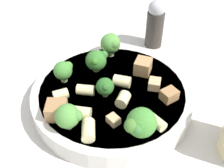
{
  "coord_description": "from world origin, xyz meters",
  "views": [
    {
      "loc": [
        0.25,
        0.19,
        0.31
      ],
      "look_at": [
        0.0,
        0.0,
        0.04
      ],
      "focal_mm": 45.0,
      "sensor_mm": 36.0,
      "label": 1
    }
  ],
  "objects_px": {
    "pepper_shaker": "(155,24)",
    "rigatoni_6": "(156,122)",
    "chicken_chunk_1": "(143,66)",
    "chicken_chunk_3": "(169,95)",
    "rigatoni_4": "(123,99)",
    "rigatoni_5": "(88,130)",
    "pasta_bowl": "(112,95)",
    "broccoli_floret_5": "(64,70)",
    "chicken_chunk_4": "(113,120)",
    "broccoli_floret_4": "(97,60)",
    "rigatoni_0": "(86,90)",
    "rigatoni_7": "(80,113)",
    "broccoli_floret_1": "(104,87)",
    "chicken_chunk_2": "(57,110)",
    "chicken_chunk_0": "(154,84)",
    "broccoli_floret_3": "(140,123)",
    "broccoli_floret_0": "(69,117)",
    "rigatoni_1": "(61,95)",
    "rigatoni_3": "(96,58)",
    "broccoli_floret_2": "(111,43)",
    "rigatoni_2": "(122,81)"
  },
  "relations": [
    {
      "from": "rigatoni_7",
      "to": "rigatoni_4",
      "type": "bearing_deg",
      "value": 151.17
    },
    {
      "from": "rigatoni_1",
      "to": "chicken_chunk_0",
      "type": "distance_m",
      "value": 0.14
    },
    {
      "from": "chicken_chunk_2",
      "to": "rigatoni_6",
      "type": "bearing_deg",
      "value": 118.99
    },
    {
      "from": "broccoli_floret_0",
      "to": "rigatoni_0",
      "type": "distance_m",
      "value": 0.07
    },
    {
      "from": "broccoli_floret_4",
      "to": "rigatoni_0",
      "type": "bearing_deg",
      "value": 22.66
    },
    {
      "from": "broccoli_floret_3",
      "to": "chicken_chunk_3",
      "type": "xyz_separation_m",
      "value": [
        -0.08,
        -0.0,
        -0.02
      ]
    },
    {
      "from": "rigatoni_4",
      "to": "rigatoni_6",
      "type": "bearing_deg",
      "value": 82.48
    },
    {
      "from": "rigatoni_6",
      "to": "chicken_chunk_3",
      "type": "bearing_deg",
      "value": -169.36
    },
    {
      "from": "rigatoni_4",
      "to": "chicken_chunk_2",
      "type": "height_order",
      "value": "chicken_chunk_2"
    },
    {
      "from": "chicken_chunk_1",
      "to": "rigatoni_3",
      "type": "bearing_deg",
      "value": -73.13
    },
    {
      "from": "rigatoni_6",
      "to": "rigatoni_1",
      "type": "bearing_deg",
      "value": -74.99
    },
    {
      "from": "rigatoni_6",
      "to": "broccoli_floret_1",
      "type": "bearing_deg",
      "value": -93.91
    },
    {
      "from": "broccoli_floret_1",
      "to": "rigatoni_2",
      "type": "xyz_separation_m",
      "value": [
        -0.03,
        0.01,
        -0.01
      ]
    },
    {
      "from": "pepper_shaker",
      "to": "rigatoni_6",
      "type": "bearing_deg",
      "value": 30.47
    },
    {
      "from": "pasta_bowl",
      "to": "chicken_chunk_4",
      "type": "distance_m",
      "value": 0.07
    },
    {
      "from": "pasta_bowl",
      "to": "rigatoni_6",
      "type": "relative_size",
      "value": 9.25
    },
    {
      "from": "broccoli_floret_2",
      "to": "chicken_chunk_1",
      "type": "height_order",
      "value": "broccoli_floret_2"
    },
    {
      "from": "rigatoni_1",
      "to": "pepper_shaker",
      "type": "height_order",
      "value": "pepper_shaker"
    },
    {
      "from": "rigatoni_7",
      "to": "pepper_shaker",
      "type": "xyz_separation_m",
      "value": [
        -0.26,
        -0.03,
        0.01
      ]
    },
    {
      "from": "rigatoni_2",
      "to": "rigatoni_7",
      "type": "bearing_deg",
      "value": -4.61
    },
    {
      "from": "rigatoni_0",
      "to": "rigatoni_7",
      "type": "bearing_deg",
      "value": 32.13
    },
    {
      "from": "broccoli_floret_3",
      "to": "rigatoni_6",
      "type": "relative_size",
      "value": 1.64
    },
    {
      "from": "rigatoni_7",
      "to": "broccoli_floret_4",
      "type": "bearing_deg",
      "value": -153.12
    },
    {
      "from": "rigatoni_5",
      "to": "chicken_chunk_2",
      "type": "height_order",
      "value": "chicken_chunk_2"
    },
    {
      "from": "rigatoni_5",
      "to": "pasta_bowl",
      "type": "bearing_deg",
      "value": -162.3
    },
    {
      "from": "broccoli_floret_0",
      "to": "broccoli_floret_3",
      "type": "height_order",
      "value": "broccoli_floret_3"
    },
    {
      "from": "broccoli_floret_5",
      "to": "pepper_shaker",
      "type": "relative_size",
      "value": 0.36
    },
    {
      "from": "broccoli_floret_5",
      "to": "rigatoni_3",
      "type": "distance_m",
      "value": 0.07
    },
    {
      "from": "broccoli_floret_2",
      "to": "rigatoni_6",
      "type": "xyz_separation_m",
      "value": [
        0.09,
        0.14,
        -0.02
      ]
    },
    {
      "from": "broccoli_floret_1",
      "to": "chicken_chunk_2",
      "type": "height_order",
      "value": "broccoli_floret_1"
    },
    {
      "from": "rigatoni_0",
      "to": "rigatoni_5",
      "type": "distance_m",
      "value": 0.08
    },
    {
      "from": "rigatoni_0",
      "to": "broccoli_floret_4",
      "type": "bearing_deg",
      "value": -157.34
    },
    {
      "from": "rigatoni_7",
      "to": "chicken_chunk_4",
      "type": "height_order",
      "value": "rigatoni_7"
    },
    {
      "from": "rigatoni_0",
      "to": "rigatoni_6",
      "type": "height_order",
      "value": "rigatoni_0"
    },
    {
      "from": "pasta_bowl",
      "to": "chicken_chunk_0",
      "type": "xyz_separation_m",
      "value": [
        -0.04,
        0.05,
        0.02
      ]
    },
    {
      "from": "chicken_chunk_0",
      "to": "chicken_chunk_4",
      "type": "bearing_deg",
      "value": -4.64
    },
    {
      "from": "pasta_bowl",
      "to": "chicken_chunk_4",
      "type": "height_order",
      "value": "chicken_chunk_4"
    },
    {
      "from": "broccoli_floret_5",
      "to": "pepper_shaker",
      "type": "bearing_deg",
      "value": 169.93
    },
    {
      "from": "broccoli_floret_3",
      "to": "rigatoni_0",
      "type": "height_order",
      "value": "broccoli_floret_3"
    },
    {
      "from": "chicken_chunk_1",
      "to": "chicken_chunk_3",
      "type": "xyz_separation_m",
      "value": [
        0.03,
        0.06,
        -0.0
      ]
    },
    {
      "from": "rigatoni_2",
      "to": "rigatoni_5",
      "type": "distance_m",
      "value": 0.1
    },
    {
      "from": "chicken_chunk_4",
      "to": "pepper_shaker",
      "type": "bearing_deg",
      "value": -162.46
    },
    {
      "from": "broccoli_floret_3",
      "to": "rigatoni_5",
      "type": "bearing_deg",
      "value": -55.85
    },
    {
      "from": "rigatoni_6",
      "to": "rigatoni_7",
      "type": "bearing_deg",
      "value": -61.46
    },
    {
      "from": "broccoli_floret_0",
      "to": "rigatoni_5",
      "type": "distance_m",
      "value": 0.03
    },
    {
      "from": "rigatoni_3",
      "to": "chicken_chunk_0",
      "type": "relative_size",
      "value": 1.27
    },
    {
      "from": "broccoli_floret_2",
      "to": "pepper_shaker",
      "type": "height_order",
      "value": "pepper_shaker"
    },
    {
      "from": "rigatoni_5",
      "to": "chicken_chunk_4",
      "type": "height_order",
      "value": "rigatoni_5"
    },
    {
      "from": "pasta_bowl",
      "to": "chicken_chunk_2",
      "type": "relative_size",
      "value": 8.9
    },
    {
      "from": "rigatoni_2",
      "to": "rigatoni_3",
      "type": "xyz_separation_m",
      "value": [
        -0.02,
        -0.07,
        -0.0
      ]
    }
  ]
}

